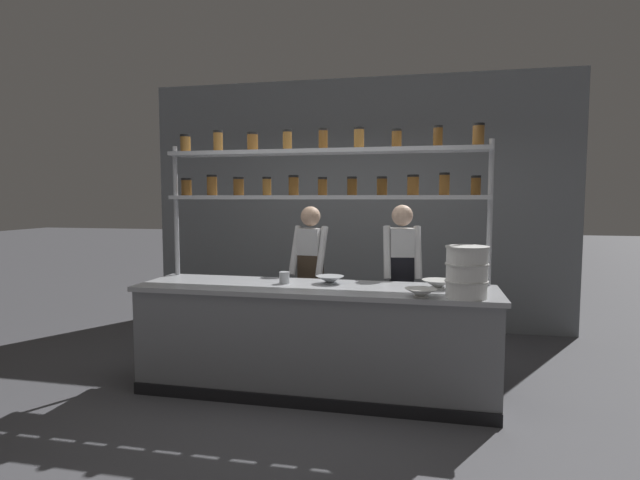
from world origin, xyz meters
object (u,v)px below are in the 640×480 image
chef_center (401,276)px  spice_shelf_unit (321,180)px  prep_bowl_center_front (421,293)px  prep_bowl_center_back (438,284)px  chef_left (310,273)px  serving_cup_front (284,278)px  prep_bowl_near_left (330,280)px  container_stack (467,272)px

chef_center → spice_shelf_unit: bearing=-158.2°
chef_center → prep_bowl_center_front: 1.06m
chef_center → prep_bowl_center_back: 0.72m
spice_shelf_unit → prep_bowl_center_front: size_ratio=12.12×
chef_left → prep_bowl_center_front: bearing=-35.5°
spice_shelf_unit → serving_cup_front: spice_shelf_unit is taller
prep_bowl_center_front → prep_bowl_near_left: bearing=150.5°
spice_shelf_unit → prep_bowl_center_back: (1.03, -0.23, -0.87)m
container_stack → prep_bowl_center_back: (-0.20, 0.34, -0.16)m
prep_bowl_center_front → serving_cup_front: (-1.17, 0.37, 0.02)m
spice_shelf_unit → serving_cup_front: (-0.27, -0.26, -0.85)m
prep_bowl_near_left → serving_cup_front: 0.40m
container_stack → prep_bowl_near_left: bearing=161.3°
spice_shelf_unit → chef_center: size_ratio=1.83×
chef_center → container_stack: bearing=-70.4°
prep_bowl_center_front → serving_cup_front: serving_cup_front is taller
chef_center → prep_bowl_center_back: bearing=-71.7°
chef_left → prep_bowl_center_back: chef_left is taller
prep_bowl_center_back → serving_cup_front: (-1.30, -0.04, 0.02)m
prep_bowl_near_left → prep_bowl_center_back: prep_bowl_center_back is taller
chef_center → prep_bowl_near_left: chef_center is taller
chef_left → container_stack: chef_left is taller
chef_center → container_stack: size_ratio=4.13×
spice_shelf_unit → prep_bowl_center_back: spice_shelf_unit is taller
prep_bowl_near_left → chef_left: bearing=116.4°
prep_bowl_center_back → prep_bowl_center_front: bearing=-107.9°
container_stack → prep_bowl_center_front: (-0.33, -0.06, -0.16)m
prep_bowl_near_left → prep_bowl_center_back: bearing=-2.5°
spice_shelf_unit → prep_bowl_center_back: size_ratio=11.23×
spice_shelf_unit → prep_bowl_near_left: (0.12, -0.19, -0.87)m
container_stack → spice_shelf_unit: bearing=155.4°
chef_left → prep_bowl_near_left: bearing=-54.1°
chef_center → prep_bowl_center_front: size_ratio=6.63×
prep_bowl_near_left → prep_bowl_center_back: size_ratio=0.94×
chef_left → prep_bowl_near_left: (0.34, -0.68, 0.05)m
prep_bowl_near_left → serving_cup_front: serving_cup_front is taller
chef_left → container_stack: 1.80m
serving_cup_front → prep_bowl_near_left: bearing=11.0°
spice_shelf_unit → prep_bowl_center_front: bearing=-34.9°
chef_center → serving_cup_front: bearing=-153.9°
serving_cup_front → spice_shelf_unit: bearing=44.0°
prep_bowl_center_front → serving_cup_front: 1.23m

